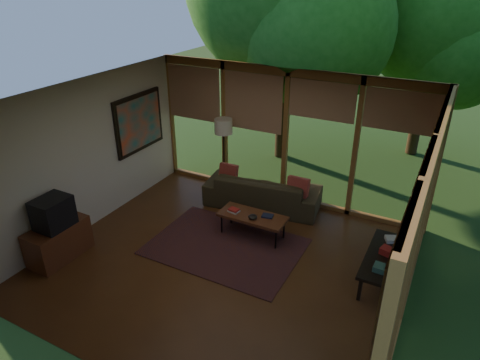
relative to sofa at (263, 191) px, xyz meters
The scene contains 24 objects.
floor 2.04m from the sofa, 83.23° to the right, with size 5.50×5.50×0.00m, color #573117.
ceiling 3.11m from the sofa, 83.23° to the right, with size 5.50×5.50×0.00m, color white.
wall_left 3.37m from the sofa, 141.48° to the right, with size 0.04×5.00×2.70m, color beige.
wall_front 4.62m from the sofa, 86.98° to the right, with size 5.50×0.04×2.70m, color beige.
window_wall_back 1.16m from the sofa, 64.62° to the left, with size 5.50×0.12×2.70m, color #96632E.
window_wall_right 3.74m from the sofa, 33.80° to the right, with size 0.12×5.00×2.70m, color #96632E.
tree_ne 5.71m from the sofa, 62.83° to the left, with size 3.17×3.17×4.77m.
rug 1.64m from the sofa, 88.29° to the right, with size 2.53×1.79×0.01m, color maroon.
sofa is the anchor object (origin of this frame).
pillow_left 0.79m from the sofa, behind, with size 0.38×0.13×0.38m, color maroon.
pillow_right 0.79m from the sofa, ahead, with size 0.41×0.14×0.41m, color maroon.
ct_book_lower 1.13m from the sofa, 92.09° to the right, with size 0.19×0.14×0.03m, color beige.
ct_book_upper 1.14m from the sofa, 92.09° to the right, with size 0.17×0.13×0.03m, color maroon.
ct_book_side 1.15m from the sofa, 60.78° to the right, with size 0.19×0.14×0.03m, color black.
ct_bowl 1.24m from the sofa, 73.07° to the right, with size 0.16×0.16×0.07m, color black.
media_cabinet 3.84m from the sofa, 125.58° to the right, with size 0.50×1.00×0.60m, color #5E2E19.
television 3.86m from the sofa, 125.33° to the right, with size 0.45×0.55×0.50m, color black.
console_book_a 3.11m from the sofa, 32.01° to the right, with size 0.24×0.18×0.09m, color #32584C.
console_book_b 2.90m from the sofa, 24.44° to the right, with size 0.23×0.17×0.10m, color maroon.
console_book_c 2.76m from the sofa, 16.84° to the right, with size 0.23×0.17×0.06m, color beige.
floor_lamp 1.43m from the sofa, behind, with size 0.36×0.36×1.65m.
coffee_table 1.12m from the sofa, 74.03° to the right, with size 1.20×0.50×0.43m.
side_console 2.92m from the sofa, 25.33° to the right, with size 0.60×1.40×0.46m.
wall_painting 2.82m from the sofa, 166.38° to the right, with size 0.06×1.35×1.15m.
Camera 1 is at (2.88, -4.89, 4.31)m, focal length 32.00 mm.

